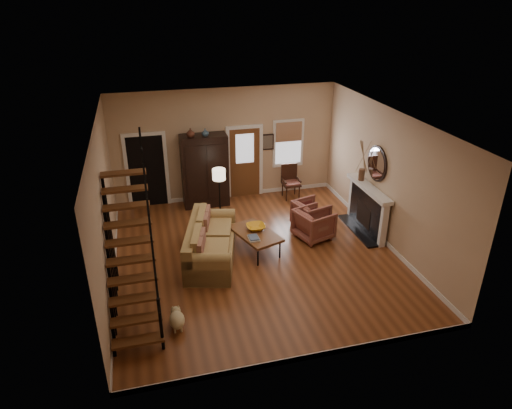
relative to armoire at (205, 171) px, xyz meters
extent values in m
plane|color=brown|center=(0.70, -3.15, -1.05)|extent=(7.00, 7.00, 0.00)
plane|color=white|center=(0.70, -3.15, 2.25)|extent=(7.00, 7.00, 0.00)
cube|color=tan|center=(0.70, 0.35, 0.60)|extent=(6.50, 0.04, 3.30)
cube|color=tan|center=(-2.55, -3.15, 0.60)|extent=(0.04, 7.00, 3.30)
cube|color=tan|center=(3.95, -3.15, 0.60)|extent=(0.04, 7.00, 3.30)
cube|color=black|center=(-1.60, 0.50, 0.00)|extent=(1.00, 0.36, 2.10)
cube|color=brown|center=(1.25, 0.33, 0.00)|extent=(0.90, 0.06, 2.10)
cube|color=silver|center=(2.60, 0.32, 0.50)|extent=(0.96, 0.06, 1.46)
cube|color=black|center=(3.83, -2.65, -0.48)|extent=(0.24, 1.60, 1.15)
cube|color=white|center=(3.77, -2.65, 0.15)|extent=(0.30, 1.95, 0.10)
cylinder|color=silver|center=(3.90, -2.65, 0.80)|extent=(0.05, 0.90, 0.90)
imported|color=#4C2619|center=(-0.35, -0.10, 1.17)|extent=(0.24, 0.24, 0.25)
imported|color=#334C60|center=(0.05, -0.10, 1.16)|extent=(0.20, 0.20, 0.21)
imported|color=orange|center=(0.79, -2.79, -0.48)|extent=(0.45, 0.45, 0.11)
imported|color=maroon|center=(2.33, -2.68, -0.66)|extent=(1.07, 1.05, 0.78)
imported|color=maroon|center=(2.46, -2.12, -0.68)|extent=(0.99, 0.98, 0.74)
camera|label=1|loc=(-1.64, -12.15, 4.73)|focal=32.00mm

